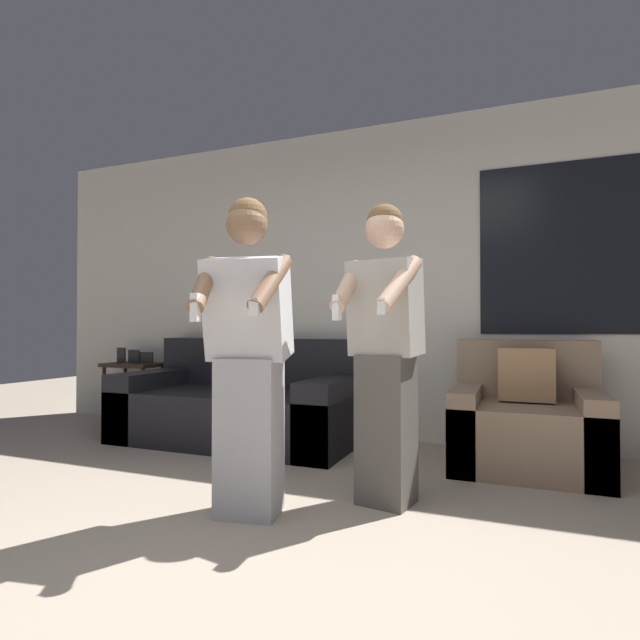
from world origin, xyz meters
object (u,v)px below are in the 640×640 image
Objects in this scene: side_table at (134,372)px; person_right at (385,349)px; armchair at (527,423)px; person_left at (248,355)px; couch at (242,406)px.

person_right reaches higher than side_table.
armchair is 0.59× the size of person_left.
person_right is (2.91, -1.31, 0.33)m from side_table.
couch is 1.22× the size of person_right.
person_right is (-0.72, -1.03, 0.53)m from armchair.
armchair is 3.64m from side_table.
side_table is (-1.40, 0.28, 0.22)m from couch.
armchair is (2.22, -0.00, 0.01)m from couch.
person_left is 0.99× the size of person_right.
side_table is 3.21m from person_right.
couch is at bearing 145.47° from person_right.
couch is 1.23× the size of person_left.
couch is 1.45m from side_table.
person_right is at bearing -24.28° from side_table.
side_table is at bearing 175.59° from armchair.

